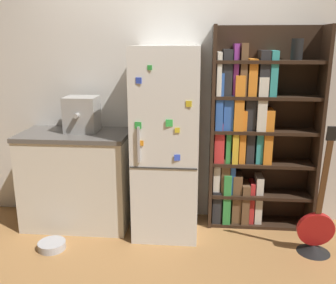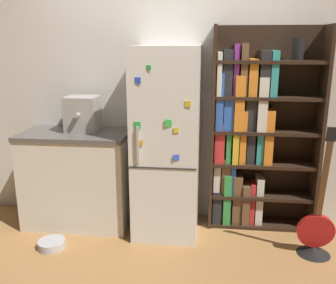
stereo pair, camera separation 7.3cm
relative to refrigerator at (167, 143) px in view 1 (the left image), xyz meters
name	(u,v)px [view 1 (the left image)]	position (x,y,z in m)	size (l,w,h in m)	color
ground_plane	(166,235)	(0.00, -0.13, -0.85)	(16.00, 16.00, 0.00)	#A87542
wall_back	(170,87)	(0.00, 0.34, 0.45)	(8.00, 0.05, 2.60)	silver
refrigerator	(167,143)	(0.00, 0.00, 0.00)	(0.57, 0.66, 1.69)	white
bookshelf	(250,133)	(0.76, 0.20, 0.06)	(0.98, 0.29, 1.86)	black
kitchen_counter	(78,179)	(-0.86, 0.04, -0.39)	(1.00, 0.57, 0.91)	silver
espresso_machine	(82,114)	(-0.80, 0.09, 0.23)	(0.29, 0.31, 0.33)	#A5A39E
guitar	(315,234)	(1.27, -0.32, -0.68)	(0.30, 0.27, 1.12)	black
pet_bowl	(52,245)	(-0.95, -0.46, -0.81)	(0.23, 0.23, 0.06)	#B7B7BC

